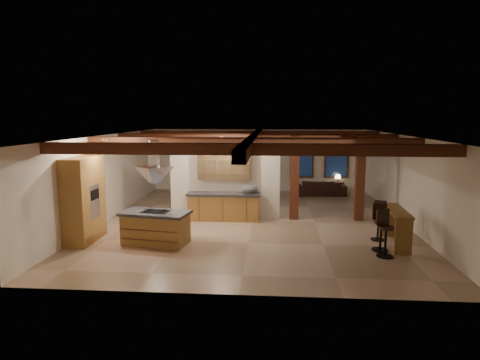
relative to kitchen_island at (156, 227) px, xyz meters
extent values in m
plane|color=tan|center=(2.59, 2.72, -0.46)|extent=(12.00, 12.00, 0.00)
plane|color=silver|center=(2.59, 8.72, 0.99)|extent=(10.00, 0.00, 10.00)
plane|color=silver|center=(2.59, -3.28, 0.99)|extent=(10.00, 0.00, 10.00)
plane|color=silver|center=(-2.41, 2.72, 0.99)|extent=(0.00, 12.00, 12.00)
plane|color=silver|center=(7.59, 2.72, 0.99)|extent=(0.00, 12.00, 12.00)
plane|color=#3B2012|center=(2.59, 2.72, 2.44)|extent=(12.00, 12.00, 0.00)
cube|color=#3C1B0F|center=(2.59, -1.28, 2.30)|extent=(10.00, 0.25, 0.28)
cube|color=#3C1B0F|center=(2.59, 1.42, 2.30)|extent=(10.00, 0.25, 0.28)
cube|color=#3C1B0F|center=(2.59, 4.02, 2.30)|extent=(10.00, 0.25, 0.28)
cube|color=#3C1B0F|center=(2.59, 6.72, 2.30)|extent=(10.00, 0.25, 0.28)
cube|color=#3C1B0F|center=(2.59, 2.72, 2.30)|extent=(0.28, 12.00, 0.28)
cube|color=#3C1B0F|center=(3.99, 3.22, 0.99)|extent=(0.30, 0.30, 2.90)
cube|color=#3C1B0F|center=(6.19, 3.22, 0.99)|extent=(0.30, 0.30, 2.90)
cube|color=#3C1B0F|center=(5.09, 3.22, 2.14)|extent=(2.50, 0.28, 0.28)
cube|color=silver|center=(1.59, 3.22, 0.64)|extent=(3.80, 0.18, 2.20)
cube|color=brown|center=(-2.08, 0.12, 0.74)|extent=(0.64, 1.60, 2.40)
cube|color=silver|center=(-1.78, 0.12, 0.69)|extent=(0.06, 0.62, 0.95)
cube|color=black|center=(-1.74, 0.12, 0.89)|extent=(0.01, 0.50, 0.28)
cube|color=brown|center=(1.59, 2.83, -0.03)|extent=(2.40, 0.60, 0.86)
cube|color=black|center=(1.59, 2.83, 0.44)|extent=(2.50, 0.66, 0.08)
cube|color=brown|center=(1.59, 3.04, 1.39)|extent=(1.80, 0.34, 0.95)
cube|color=silver|center=(1.59, 2.86, 1.39)|extent=(1.74, 0.02, 0.90)
pyramid|color=silver|center=(0.00, 0.00, 1.26)|extent=(1.10, 1.10, 0.45)
cube|color=silver|center=(0.00, 0.00, 2.07)|extent=(0.26, 0.22, 0.73)
cube|color=#3C1B0F|center=(4.59, 8.66, 1.04)|extent=(1.10, 0.05, 1.70)
cube|color=black|center=(4.59, 8.63, 1.04)|extent=(0.95, 0.02, 1.55)
cube|color=#3C1B0F|center=(6.19, 8.66, 1.04)|extent=(1.10, 0.05, 1.70)
cube|color=black|center=(6.19, 8.63, 1.04)|extent=(0.95, 0.02, 1.55)
cube|color=#3C1B0F|center=(1.09, 8.66, 1.24)|extent=(0.65, 0.04, 0.85)
cube|color=#295F3D|center=(1.09, 8.63, 1.24)|extent=(0.55, 0.01, 0.75)
cylinder|color=silver|center=(-0.01, -0.08, 2.41)|extent=(0.16, 0.16, 0.03)
cylinder|color=silver|center=(1.59, 2.22, 2.41)|extent=(0.16, 0.16, 0.03)
cylinder|color=silver|center=(-1.41, 0.22, 2.41)|extent=(0.16, 0.16, 0.03)
cube|color=brown|center=(0.00, 0.00, -0.05)|extent=(1.87, 1.16, 0.83)
cube|color=black|center=(0.00, 0.00, 0.41)|extent=(2.00, 1.30, 0.08)
cube|color=black|center=(0.00, 0.00, 0.45)|extent=(0.80, 0.60, 0.02)
imported|color=#371C0D|center=(1.82, 4.95, -0.16)|extent=(1.87, 1.23, 0.61)
imported|color=black|center=(5.38, 7.76, -0.14)|extent=(2.28, 0.98, 0.65)
imported|color=silver|center=(2.49, 2.83, 0.60)|extent=(0.50, 0.38, 0.25)
cube|color=brown|center=(6.64, 0.38, 0.50)|extent=(0.56, 1.92, 0.06)
cube|color=brown|center=(6.60, -0.47, 0.01)|extent=(0.43, 0.11, 0.95)
cube|color=brown|center=(6.68, 1.23, 0.01)|extent=(0.43, 0.11, 0.95)
cube|color=#3C1B0F|center=(6.22, 8.24, -0.19)|extent=(0.55, 0.55, 0.54)
cylinder|color=black|center=(6.22, 8.24, 0.16)|extent=(0.06, 0.06, 0.16)
cone|color=#FFD799|center=(6.22, 8.24, 0.32)|extent=(0.28, 0.28, 0.18)
cylinder|color=black|center=(6.10, -0.68, 0.29)|extent=(0.38, 0.38, 0.07)
cube|color=black|center=(6.05, -0.51, 0.53)|extent=(0.35, 0.15, 0.42)
cylinder|color=black|center=(6.10, -0.68, -0.09)|extent=(0.06, 0.06, 0.73)
cylinder|color=black|center=(6.10, -0.68, -0.44)|extent=(0.42, 0.42, 0.03)
cylinder|color=black|center=(6.10, -0.18, 0.32)|extent=(0.39, 0.39, 0.08)
cube|color=black|center=(6.09, 0.00, 0.57)|extent=(0.37, 0.07, 0.44)
cylinder|color=black|center=(6.10, -0.18, -0.07)|extent=(0.07, 0.07, 0.76)
cylinder|color=black|center=(6.10, -0.18, -0.44)|extent=(0.44, 0.44, 0.03)
cylinder|color=black|center=(6.27, 0.79, 0.25)|extent=(0.36, 0.36, 0.07)
cube|color=black|center=(6.34, 0.95, 0.47)|extent=(0.32, 0.18, 0.39)
cylinder|color=black|center=(6.27, 0.79, -0.11)|extent=(0.06, 0.06, 0.69)
cylinder|color=black|center=(6.27, 0.79, -0.44)|extent=(0.39, 0.39, 0.03)
cube|color=#3C1B0F|center=(1.09, 4.32, -0.03)|extent=(0.43, 0.43, 0.06)
cube|color=#3C1B0F|center=(1.11, 4.52, 0.33)|extent=(0.41, 0.08, 0.73)
cylinder|color=#3C1B0F|center=(0.92, 4.17, -0.26)|extent=(0.05, 0.05, 0.41)
cylinder|color=#3C1B0F|center=(1.25, 4.15, -0.26)|extent=(0.05, 0.05, 0.41)
cylinder|color=#3C1B0F|center=(0.94, 4.50, -0.26)|extent=(0.05, 0.05, 0.41)
cylinder|color=#3C1B0F|center=(1.27, 4.47, -0.26)|extent=(0.05, 0.05, 0.41)
cube|color=#3C1B0F|center=(1.19, 5.68, -0.03)|extent=(0.43, 0.43, 0.06)
cube|color=#3C1B0F|center=(1.17, 5.47, 0.33)|extent=(0.41, 0.08, 0.73)
cylinder|color=#3C1B0F|center=(1.36, 5.83, -0.26)|extent=(0.05, 0.05, 0.41)
cylinder|color=#3C1B0F|center=(1.04, 5.85, -0.26)|extent=(0.05, 0.05, 0.41)
cylinder|color=#3C1B0F|center=(1.34, 5.50, -0.26)|extent=(0.05, 0.05, 0.41)
cylinder|color=#3C1B0F|center=(1.01, 5.52, -0.26)|extent=(0.05, 0.05, 0.41)
cube|color=#3C1B0F|center=(2.45, 4.23, -0.03)|extent=(0.43, 0.43, 0.06)
cube|color=#3C1B0F|center=(2.46, 4.43, 0.33)|extent=(0.41, 0.08, 0.73)
cylinder|color=#3C1B0F|center=(2.27, 4.07, -0.26)|extent=(0.05, 0.05, 0.41)
cylinder|color=#3C1B0F|center=(2.60, 4.05, -0.26)|extent=(0.05, 0.05, 0.41)
cylinder|color=#3C1B0F|center=(2.30, 4.40, -0.26)|extent=(0.05, 0.05, 0.41)
cylinder|color=#3C1B0F|center=(2.62, 4.38, -0.26)|extent=(0.05, 0.05, 0.41)
cube|color=#3C1B0F|center=(2.54, 5.58, -0.03)|extent=(0.43, 0.43, 0.06)
cube|color=#3C1B0F|center=(2.53, 5.38, 0.33)|extent=(0.41, 0.08, 0.73)
cylinder|color=#3C1B0F|center=(2.72, 5.73, -0.26)|extent=(0.05, 0.05, 0.41)
cylinder|color=#3C1B0F|center=(2.39, 5.76, -0.26)|extent=(0.05, 0.05, 0.41)
cylinder|color=#3C1B0F|center=(2.70, 5.41, -0.26)|extent=(0.05, 0.05, 0.41)
cylinder|color=#3C1B0F|center=(2.37, 5.43, -0.26)|extent=(0.05, 0.05, 0.41)
camera|label=1|loc=(3.23, -11.36, 3.10)|focal=32.00mm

